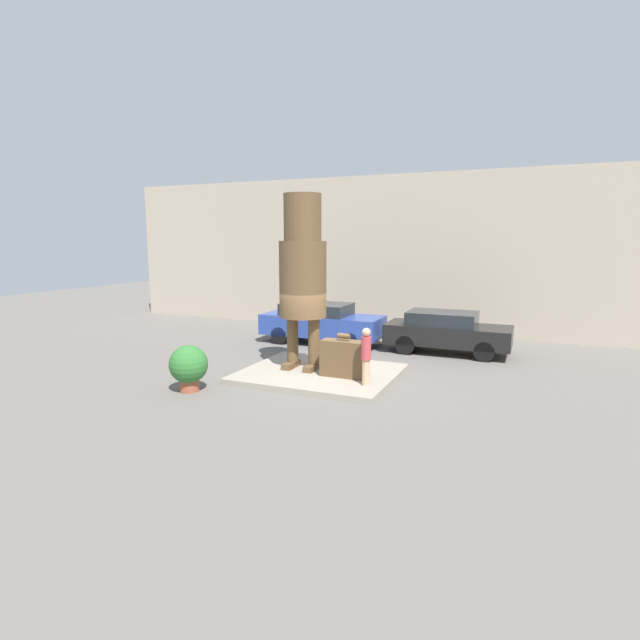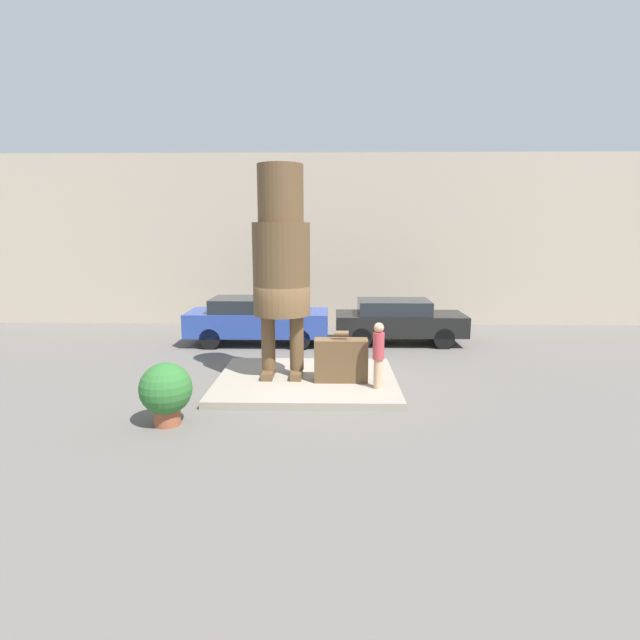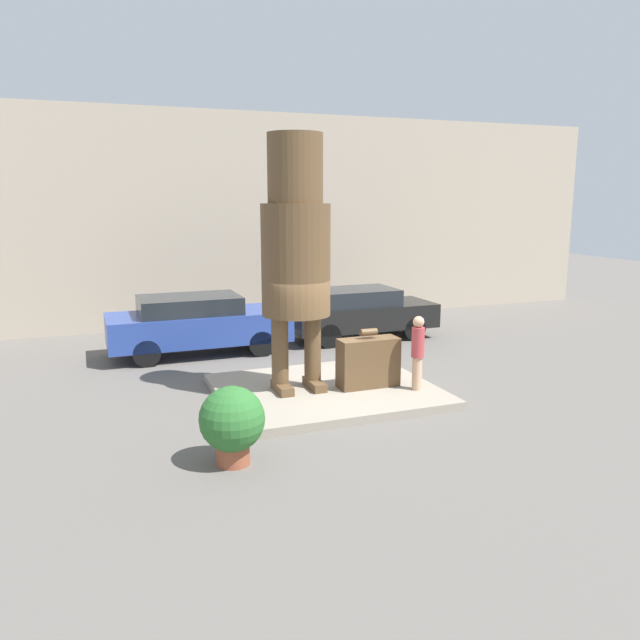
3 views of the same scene
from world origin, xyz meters
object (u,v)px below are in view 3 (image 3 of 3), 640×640
at_px(statue_figure, 296,244).
at_px(tourist, 418,350).
at_px(planter_pot, 232,422).
at_px(parked_car_blue, 197,323).
at_px(parked_car_black, 360,312).
at_px(giant_suitcase, 368,362).

xyz_separation_m(statue_figure, tourist, (2.35, -0.98, -2.20)).
bearing_deg(statue_figure, planter_pot, -125.45).
xyz_separation_m(parked_car_blue, parked_car_black, (4.87, 0.18, -0.04)).
bearing_deg(planter_pot, parked_car_black, 53.10).
height_order(parked_car_blue, parked_car_black, parked_car_blue).
xyz_separation_m(giant_suitcase, parked_car_black, (2.08, 4.99, 0.11)).
bearing_deg(statue_figure, giant_suitcase, -15.03).
distance_m(parked_car_black, planter_pot, 9.37).
height_order(parked_car_blue, planter_pot, parked_car_blue).
height_order(statue_figure, giant_suitcase, statue_figure).
xyz_separation_m(giant_suitcase, parked_car_blue, (-2.79, 4.81, 0.15)).
distance_m(giant_suitcase, planter_pot, 4.34).
height_order(tourist, parked_car_black, tourist).
distance_m(statue_figure, planter_pot, 4.37).
bearing_deg(tourist, statue_figure, 157.33).
distance_m(statue_figure, giant_suitcase, 2.97).
height_order(statue_figure, tourist, statue_figure).
distance_m(parked_car_blue, planter_pot, 7.35).
xyz_separation_m(statue_figure, planter_pot, (-2.06, -2.90, -2.53)).
relative_size(giant_suitcase, planter_pot, 1.03).
distance_m(parked_car_blue, parked_car_black, 4.88).
height_order(tourist, planter_pot, tourist).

